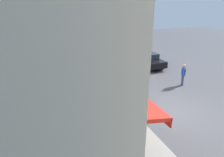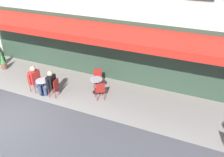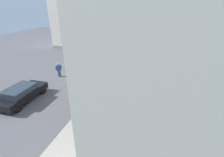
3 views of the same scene
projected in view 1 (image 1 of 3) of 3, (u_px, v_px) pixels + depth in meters
ground_plane at (168, 112)px, 11.45m from camera, size 70.00×70.00×0.00m
sidewalk_cafe_terrace at (93, 98)px, 13.19m from camera, size 20.50×3.20×0.01m
cafe_table_near_entrance at (95, 95)px, 12.35m from camera, size 0.60×0.60×0.75m
cafe_chair_red_facing_street at (101, 91)px, 12.85m from camera, size 0.56×0.56×0.91m
cafe_chair_red_corner_left at (87, 97)px, 11.93m from camera, size 0.52×0.52×0.91m
cafe_table_mid_terrace at (87, 66)px, 18.08m from camera, size 0.60×0.60×0.75m
cafe_chair_red_near_door at (94, 65)px, 18.14m from camera, size 0.47×0.47×0.91m
cafe_chair_red_under_awning at (80, 65)px, 18.15m from camera, size 0.55×0.55×0.91m
cafe_table_streetside at (129, 109)px, 10.73m from camera, size 0.60×0.60×0.75m
cafe_chair_red_kerbside at (123, 103)px, 11.25m from camera, size 0.44×0.44×0.91m
cafe_chair_red_back_row at (133, 114)px, 10.14m from camera, size 0.44×0.44×0.91m
seated_patron_in_black at (125, 102)px, 11.01m from camera, size 0.58×0.68×1.32m
seated_companion_in_red at (131, 109)px, 10.28m from camera, size 0.62×0.71×1.37m
walking_pedestrian_in_blue at (183, 73)px, 14.89m from camera, size 0.55×0.48×1.60m
parked_car_black at (146, 59)px, 19.67m from camera, size 4.34×1.90×1.33m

